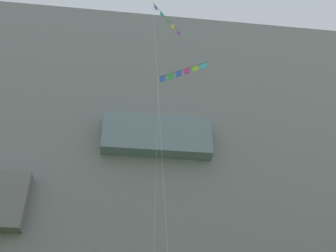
% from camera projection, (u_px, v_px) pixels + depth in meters
% --- Properties ---
extents(cliff_face, '(180.00, 30.84, 70.78)m').
position_uv_depth(cliff_face, '(149.00, 202.00, 76.42)').
color(cliff_face, gray).
rests_on(cliff_face, ground).
extents(kite_banner_high_left, '(4.73, 4.95, 27.81)m').
position_uv_depth(kite_banner_high_left, '(182.00, 79.00, 36.40)').
color(kite_banner_high_left, black).
rests_on(kite_banner_high_left, ground).
extents(kite_banner_upper_left, '(2.56, 5.39, 27.85)m').
position_uv_depth(kite_banner_upper_left, '(167.00, 44.00, 30.03)').
color(kite_banner_upper_left, black).
rests_on(kite_banner_upper_left, ground).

